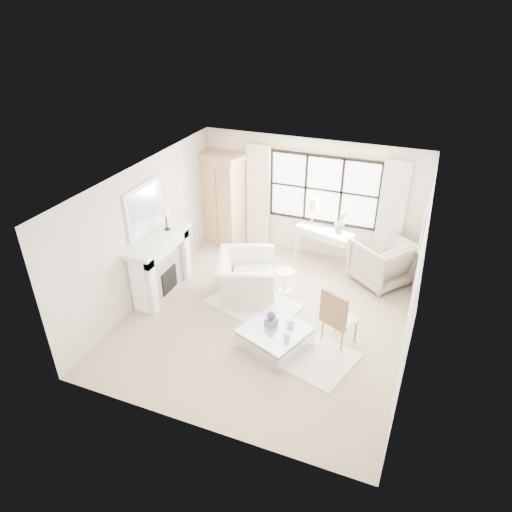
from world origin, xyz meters
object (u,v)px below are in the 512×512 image
object	(u,v)px
club_armchair	(246,277)
coffee_table	(275,338)
armoire	(222,198)
console_table	(323,246)

from	to	relation	value
club_armchair	coffee_table	xyz separation A→B (m)	(1.07, -1.28, -0.24)
armoire	club_armchair	xyz separation A→B (m)	(1.41, -1.94, -0.72)
armoire	console_table	world-z (taller)	armoire
console_table	club_armchair	world-z (taller)	club_armchair
armoire	club_armchair	size ratio (longest dim) A/B	1.74
armoire	coffee_table	size ratio (longest dim) A/B	1.74
club_armchair	console_table	bearing A→B (deg)	-49.88
console_table	club_armchair	size ratio (longest dim) A/B	1.07
club_armchair	coffee_table	bearing A→B (deg)	-159.42
coffee_table	club_armchair	bearing A→B (deg)	150.62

